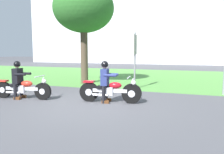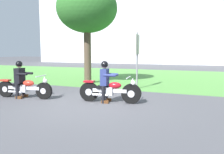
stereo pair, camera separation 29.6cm
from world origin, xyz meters
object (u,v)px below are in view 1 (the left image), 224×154
at_px(rider_lead, 105,78).
at_px(motorcycle_follow, 23,88).
at_px(motorcycle_lead, 110,91).
at_px(tree_roadside, 84,9).
at_px(sign_banner, 135,52).
at_px(rider_follow, 18,77).

height_order(rider_lead, motorcycle_follow, rider_lead).
xyz_separation_m(motorcycle_lead, motorcycle_follow, (-3.22, -0.54, -0.02)).
bearing_deg(motorcycle_follow, motorcycle_lead, 1.33).
xyz_separation_m(tree_roadside, sign_banner, (3.00, -0.78, -2.24)).
xyz_separation_m(rider_lead, rider_follow, (-3.22, -0.54, -0.02)).
bearing_deg(rider_lead, rider_follow, -178.68).
height_order(motorcycle_follow, tree_roadside, tree_roadside).
distance_m(motorcycle_follow, rider_follow, 0.46).
bearing_deg(sign_banner, motorcycle_lead, -91.27).
distance_m(rider_lead, rider_follow, 3.26).
distance_m(rider_follow, sign_banner, 5.09).
height_order(rider_follow, sign_banner, sign_banner).
height_order(motorcycle_lead, motorcycle_follow, motorcycle_lead).
bearing_deg(rider_follow, sign_banner, 38.20).
distance_m(motorcycle_lead, rider_follow, 3.45).
bearing_deg(motorcycle_follow, rider_lead, 1.44).
bearing_deg(tree_roadside, rider_follow, -95.89).
relative_size(motorcycle_follow, sign_banner, 0.86).
bearing_deg(tree_roadside, motorcycle_lead, -52.69).
xyz_separation_m(motorcycle_follow, sign_banner, (3.29, 3.60, 1.34)).
bearing_deg(motorcycle_lead, rider_follow, -178.78).
relative_size(rider_lead, tree_roadside, 0.27).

